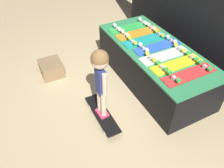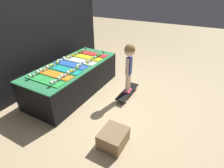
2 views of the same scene
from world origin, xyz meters
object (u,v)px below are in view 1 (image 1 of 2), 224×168
skateboard_orange_on_rack (138,32)px  skateboard_red_on_rack (189,74)px  skateboard_white_on_rack (165,55)px  storage_box (52,68)px  skateboard_green_on_rack (130,26)px  skateboard_blue_on_rack (157,46)px  skateboard_teal_on_rack (146,39)px  skateboard_on_floor (102,114)px  child (100,73)px  skateboard_yellow_on_rack (177,64)px

skateboard_orange_on_rack → skateboard_red_on_rack: size_ratio=1.00×
skateboard_white_on_rack → storage_box: size_ratio=1.88×
skateboard_green_on_rack → skateboard_blue_on_rack: same height
skateboard_teal_on_rack → skateboard_white_on_rack: 0.46m
skateboard_red_on_rack → skateboard_on_floor: 1.18m
skateboard_orange_on_rack → skateboard_on_floor: size_ratio=0.98×
skateboard_orange_on_rack → skateboard_teal_on_rack: (0.23, -0.01, 0.00)m
skateboard_green_on_rack → child: (1.06, -1.00, 0.16)m
skateboard_green_on_rack → skateboard_on_floor: size_ratio=0.98×
skateboard_orange_on_rack → child: (0.83, -1.02, 0.16)m
skateboard_orange_on_rack → skateboard_blue_on_rack: size_ratio=1.00×
skateboard_teal_on_rack → skateboard_on_floor: 1.28m
skateboard_teal_on_rack → skateboard_on_floor: size_ratio=0.98×
skateboard_on_floor → child: (0.00, -0.00, 0.68)m
skateboard_teal_on_rack → skateboard_white_on_rack: same height
skateboard_green_on_rack → skateboard_teal_on_rack: (0.46, 0.00, 0.00)m
skateboard_yellow_on_rack → skateboard_on_floor: bearing=-94.6°
skateboard_on_floor → skateboard_yellow_on_rack: bearing=85.4°
skateboard_red_on_rack → skateboard_white_on_rack: bearing=-179.1°
skateboard_teal_on_rack → skateboard_blue_on_rack: bearing=10.4°
skateboard_orange_on_rack → skateboard_yellow_on_rack: same height
storage_box → skateboard_orange_on_rack: bearing=74.5°
skateboard_white_on_rack → skateboard_teal_on_rack: bearing=-179.8°
skateboard_red_on_rack → skateboard_green_on_rack: bearing=-179.5°
skateboard_green_on_rack → skateboard_on_floor: skateboard_green_on_rack is taller
skateboard_teal_on_rack → skateboard_blue_on_rack: (0.23, 0.04, 0.00)m
skateboard_red_on_rack → skateboard_on_floor: bearing=-107.0°
skateboard_green_on_rack → child: 1.46m
skateboard_orange_on_rack → storage_box: size_ratio=1.88×
skateboard_blue_on_rack → skateboard_red_on_rack: size_ratio=1.00×
skateboard_green_on_rack → skateboard_orange_on_rack: size_ratio=1.00×
storage_box → skateboard_yellow_on_rack: bearing=46.3°
skateboard_red_on_rack → skateboard_orange_on_rack: bearing=179.9°
skateboard_white_on_rack → skateboard_yellow_on_rack: 0.23m
skateboard_on_floor → skateboard_green_on_rack: bearing=136.6°
skateboard_yellow_on_rack → storage_box: size_ratio=1.88×
skateboard_teal_on_rack → skateboard_red_on_rack: size_ratio=1.00×
skateboard_orange_on_rack → skateboard_blue_on_rack: bearing=3.9°
skateboard_green_on_rack → skateboard_yellow_on_rack: (1.14, 0.02, 0.00)m
skateboard_green_on_rack → skateboard_white_on_rack: size_ratio=1.00×
skateboard_orange_on_rack → skateboard_yellow_on_rack: (0.91, 0.00, 0.00)m
skateboard_green_on_rack → skateboard_red_on_rack: bearing=0.5°
skateboard_blue_on_rack → skateboard_on_floor: size_ratio=0.98×
skateboard_orange_on_rack → skateboard_yellow_on_rack: bearing=0.1°
storage_box → skateboard_white_on_rack: bearing=51.6°
skateboard_on_floor → skateboard_blue_on_rack: bearing=109.7°
child → storage_box: bearing=-168.9°
skateboard_orange_on_rack → skateboard_teal_on_rack: same height
skateboard_green_on_rack → skateboard_red_on_rack: 1.37m
skateboard_green_on_rack → skateboard_teal_on_rack: same height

